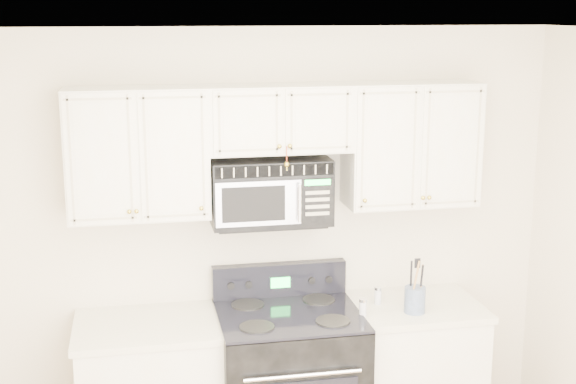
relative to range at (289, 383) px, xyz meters
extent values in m
cube|color=white|center=(-0.02, -1.39, 2.12)|extent=(3.50, 3.50, 0.01)
cube|color=beige|center=(-0.02, 0.36, 0.82)|extent=(3.50, 0.01, 2.60)
cube|color=beige|center=(-0.82, 0.04, 0.42)|extent=(0.86, 0.65, 0.04)
cube|color=silver|center=(0.78, 0.04, -0.04)|extent=(0.82, 0.63, 0.88)
cube|color=beige|center=(0.78, 0.04, 0.42)|extent=(0.86, 0.65, 0.04)
cylinder|color=silver|center=(0.00, -0.40, 0.24)|extent=(0.67, 0.02, 0.02)
cube|color=black|center=(0.00, -0.01, 0.44)|extent=(0.85, 0.72, 0.02)
cube|color=black|center=(0.00, 0.32, 0.55)|extent=(0.85, 0.08, 0.22)
cube|color=#23FF50|center=(0.00, 0.27, 0.55)|extent=(0.12, 0.00, 0.07)
cube|color=silver|center=(-0.84, 0.19, 1.41)|extent=(0.80, 0.33, 0.75)
cube|color=silver|center=(0.80, 0.19, 1.41)|extent=(0.80, 0.33, 0.75)
cube|color=silver|center=(-0.02, 0.19, 1.59)|extent=(0.84, 0.33, 0.39)
sphere|color=gold|center=(-0.86, 0.00, 1.12)|extent=(0.03, 0.03, 0.03)
sphere|color=gold|center=(-0.50, 0.00, 1.12)|extent=(0.03, 0.03, 0.03)
sphere|color=gold|center=(0.46, 0.00, 1.12)|extent=(0.03, 0.03, 0.03)
sphere|color=gold|center=(0.82, 0.00, 1.12)|extent=(0.03, 0.03, 0.03)
sphere|color=gold|center=(-0.05, 0.00, 1.46)|extent=(0.03, 0.03, 0.03)
sphere|color=gold|center=(0.01, 0.00, 1.46)|extent=(0.03, 0.03, 0.03)
cylinder|color=#AF3113|center=(-0.01, 0.00, 1.41)|extent=(0.01, 0.00, 0.10)
sphere|color=gold|center=(-0.01, 0.00, 1.35)|extent=(0.03, 0.03, 0.03)
cube|color=black|center=(-0.08, 0.18, 1.16)|extent=(0.71, 0.35, 0.39)
cube|color=#B5AB96|center=(-0.08, 0.01, 1.31)|extent=(0.69, 0.01, 0.07)
cube|color=#A9AAB8|center=(-0.18, 0.00, 1.13)|extent=(0.50, 0.01, 0.26)
cube|color=black|center=(-0.21, -0.01, 1.13)|extent=(0.36, 0.01, 0.20)
cube|color=black|center=(0.17, 0.00, 1.13)|extent=(0.19, 0.01, 0.26)
cube|color=#23FF50|center=(0.17, -0.01, 1.24)|extent=(0.15, 0.00, 0.03)
cylinder|color=silver|center=(0.06, -0.04, 1.13)|extent=(0.02, 0.02, 0.22)
cylinder|color=slate|center=(0.75, -0.10, 0.51)|extent=(0.13, 0.13, 0.16)
cylinder|color=#A77944|center=(0.78, -0.10, 0.59)|extent=(0.01, 0.01, 0.27)
cylinder|color=black|center=(0.73, -0.07, 0.60)|extent=(0.01, 0.01, 0.30)
cylinder|color=#A77944|center=(0.73, -0.13, 0.61)|extent=(0.01, 0.01, 0.32)
cylinder|color=black|center=(0.78, -0.10, 0.59)|extent=(0.01, 0.01, 0.27)
cylinder|color=silver|center=(0.43, -0.10, 0.48)|extent=(0.04, 0.04, 0.09)
cylinder|color=silver|center=(0.43, -0.10, 0.54)|extent=(0.05, 0.05, 0.02)
cylinder|color=silver|center=(0.58, 0.08, 0.48)|extent=(0.04, 0.04, 0.09)
cylinder|color=silver|center=(0.58, 0.08, 0.54)|extent=(0.05, 0.05, 0.02)
camera|label=1|loc=(-0.88, -4.39, 2.22)|focal=50.00mm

